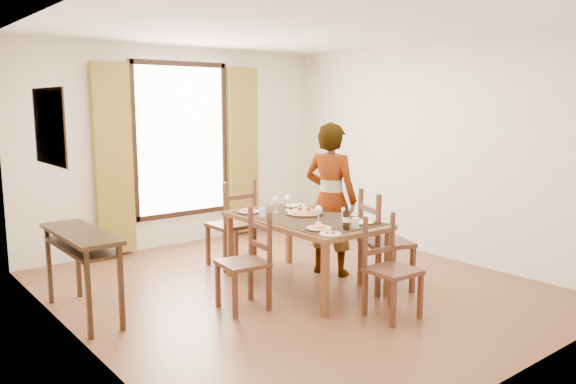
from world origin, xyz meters
TOP-DOWN VIEW (x-y plane):
  - ground at (0.00, 0.00)m, footprint 5.00×5.00m
  - room_shell at (-0.00, 0.13)m, footprint 4.60×5.10m
  - console_table at (-2.03, 0.60)m, footprint 0.38×1.20m
  - dining_table at (0.11, -0.02)m, footprint 0.98×1.71m
  - chair_west at (-0.75, -0.17)m, footprint 0.46×0.46m
  - chair_north at (-0.08, 1.08)m, footprint 0.47×0.47m
  - chair_south at (0.17, -1.17)m, footprint 0.43×0.43m
  - chair_east at (0.70, -0.61)m, footprint 0.60×0.60m
  - man at (0.64, 0.14)m, footprint 0.91×0.83m
  - plate_sw at (-0.16, -0.55)m, footprint 0.27×0.27m
  - plate_se at (0.36, -0.61)m, footprint 0.27×0.27m
  - plate_nw at (-0.20, 0.54)m, footprint 0.27×0.27m
  - plate_ne at (0.42, 0.50)m, footprint 0.27×0.27m
  - pasta_platter at (0.20, 0.08)m, footprint 0.40×0.40m
  - caprese_plate at (-0.22, -0.78)m, footprint 0.20×0.20m
  - wine_glass_a at (0.03, -0.33)m, footprint 0.08×0.08m
  - wine_glass_b at (0.20, 0.37)m, footprint 0.08×0.08m
  - wine_glass_c at (0.02, 0.37)m, footprint 0.08×0.08m
  - tumbler_a at (0.44, -0.29)m, footprint 0.07×0.07m
  - tumbler_b at (-0.23, 0.26)m, footprint 0.07×0.07m
  - tumbler_c at (0.16, -0.73)m, footprint 0.07×0.07m
  - wine_bottle at (0.03, -0.72)m, footprint 0.07×0.07m

SIDE VIEW (x-z plane):
  - ground at x=0.00m, z-range 0.00..0.00m
  - chair_south at x=0.17m, z-range -0.03..0.90m
  - chair_west at x=-0.75m, z-range -0.03..0.91m
  - chair_east at x=0.70m, z-range -0.04..1.02m
  - chair_north at x=-0.08m, z-range -0.04..1.02m
  - console_table at x=-2.03m, z-range 0.28..1.08m
  - dining_table at x=0.11m, z-range 0.31..1.07m
  - caprese_plate at x=-0.22m, z-range 0.76..0.80m
  - plate_sw at x=-0.16m, z-range 0.76..0.81m
  - plate_se at x=0.36m, z-range 0.76..0.81m
  - plate_nw at x=-0.20m, z-range 0.76..0.81m
  - plate_ne at x=0.42m, z-range 0.76..0.81m
  - pasta_platter at x=0.20m, z-range 0.76..0.86m
  - tumbler_a at x=0.44m, z-range 0.76..0.86m
  - tumbler_b at x=-0.23m, z-range 0.76..0.86m
  - tumbler_c at x=0.16m, z-range 0.76..0.86m
  - wine_glass_a at x=0.03m, z-range 0.76..0.94m
  - wine_glass_b at x=0.20m, z-range 0.76..0.94m
  - wine_glass_c at x=0.02m, z-range 0.76..0.94m
  - man at x=0.64m, z-range 0.00..1.74m
  - wine_bottle at x=0.03m, z-range 0.76..1.00m
  - room_shell at x=0.00m, z-range 0.17..2.91m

